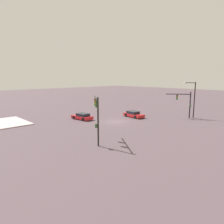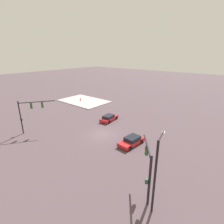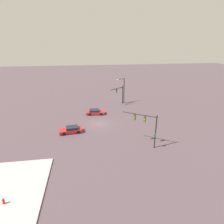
% 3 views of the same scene
% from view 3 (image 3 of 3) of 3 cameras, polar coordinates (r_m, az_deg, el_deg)
% --- Properties ---
extents(ground_plane, '(210.97, 210.97, 0.00)m').
position_cam_3_polar(ground_plane, '(38.92, -4.12, -3.65)').
color(ground_plane, '#4F4047').
extents(sidewalk_corner, '(13.40, 8.94, 0.15)m').
position_cam_3_polar(sidewalk_corner, '(25.44, -31.18, -22.11)').
color(sidewalk_corner, '#B9A6AA').
rests_on(sidewalk_corner, ground).
extents(traffic_signal_near_corner, '(3.65, 4.84, 5.74)m').
position_cam_3_polar(traffic_signal_near_corner, '(29.70, 10.81, -3.63)').
color(traffic_signal_near_corner, black).
rests_on(traffic_signal_near_corner, ground).
extents(traffic_signal_opposite_side, '(2.94, 4.11, 5.16)m').
position_cam_3_polar(traffic_signal_opposite_side, '(49.99, 2.62, 6.13)').
color(traffic_signal_opposite_side, black).
rests_on(traffic_signal_opposite_side, ground).
extents(streetlamp_curved_arm, '(0.76, 2.34, 7.00)m').
position_cam_3_polar(streetlamp_curved_arm, '(51.15, 3.49, 7.33)').
color(streetlamp_curved_arm, black).
rests_on(streetlamp_curved_arm, ground).
extents(sedan_car_approaching, '(2.28, 4.48, 1.21)m').
position_cam_3_polar(sedan_car_approaching, '(43.81, -5.29, 0.03)').
color(sedan_car_approaching, red).
rests_on(sedan_car_approaching, ground).
extents(sedan_car_waiting_far, '(2.36, 4.44, 1.21)m').
position_cam_3_polar(sedan_car_waiting_far, '(35.79, -12.67, -5.45)').
color(sedan_car_waiting_far, red).
rests_on(sedan_car_waiting_far, ground).
extents(fire_hydrant_on_curb, '(0.33, 0.22, 0.71)m').
position_cam_3_polar(fire_hydrant_on_curb, '(24.38, -30.88, -22.87)').
color(fire_hydrant_on_curb, red).
rests_on(fire_hydrant_on_curb, sidewalk_corner).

